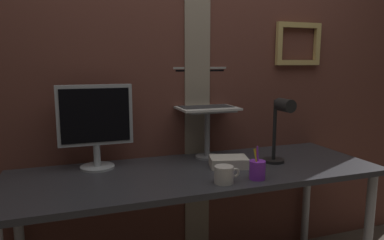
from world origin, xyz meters
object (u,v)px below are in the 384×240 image
at_px(laptop, 203,97).
at_px(monitor, 95,120).
at_px(pen_cup, 257,169).
at_px(coffee_mug, 224,175).
at_px(desk_lamp, 280,124).

bearing_deg(laptop, monitor, -172.99).
height_order(monitor, laptop, laptop).
distance_m(pen_cup, coffee_mug, 0.17).
distance_m(desk_lamp, pen_cup, 0.35).
xyz_separation_m(laptop, pen_cup, (0.08, -0.52, -0.31)).
bearing_deg(coffee_mug, laptop, 80.02).
bearing_deg(laptop, desk_lamp, -46.82).
xyz_separation_m(monitor, coffee_mug, (0.54, -0.44, -0.22)).
relative_size(desk_lamp, coffee_mug, 2.92).
distance_m(laptop, coffee_mug, 0.61).
relative_size(laptop, coffee_mug, 2.70).
bearing_deg(pen_cup, laptop, 99.07).
xyz_separation_m(monitor, laptop, (0.63, 0.08, 0.10)).
xyz_separation_m(monitor, desk_lamp, (0.95, -0.26, -0.03)).
height_order(laptop, pen_cup, laptop).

